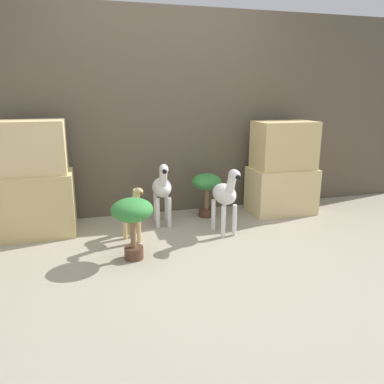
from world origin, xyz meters
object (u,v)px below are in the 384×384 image
(giraffe_figurine, at_px, (133,213))
(zebra_left, at_px, (162,188))
(zebra_right, at_px, (225,195))
(potted_palm_front, at_px, (207,186))
(potted_palm_back, at_px, (132,215))

(giraffe_figurine, bearing_deg, zebra_left, 48.49)
(zebra_right, bearing_deg, potted_palm_front, 91.97)
(zebra_right, height_order, zebra_left, same)
(zebra_left, bearing_deg, potted_palm_back, -117.26)
(potted_palm_front, bearing_deg, zebra_left, -166.47)
(giraffe_figurine, relative_size, potted_palm_front, 1.12)
(potted_palm_front, height_order, potted_palm_back, potted_palm_back)
(zebra_right, xyz_separation_m, potted_palm_back, (-0.93, -0.35, -0.01))
(zebra_right, height_order, potted_palm_back, zebra_right)
(zebra_right, bearing_deg, giraffe_figurine, 178.96)
(potted_palm_back, bearing_deg, zebra_right, 20.64)
(giraffe_figurine, height_order, potted_palm_front, giraffe_figurine)
(zebra_right, relative_size, giraffe_figurine, 1.24)
(giraffe_figurine, bearing_deg, zebra_right, -1.04)
(zebra_left, xyz_separation_m, potted_palm_front, (0.52, 0.12, -0.04))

